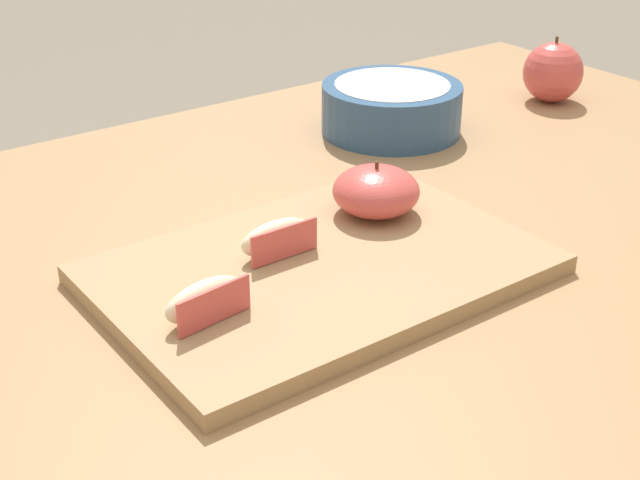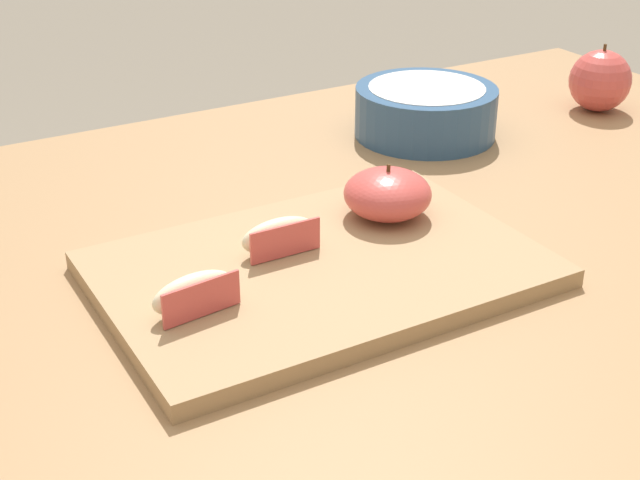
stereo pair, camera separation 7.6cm
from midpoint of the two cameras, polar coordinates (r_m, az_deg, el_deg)
The scene contains 7 objects.
dining_table at distance 0.80m, azimuth 1.08°, elevation -9.21°, with size 1.48×0.94×0.76m.
cutting_board at distance 0.77m, azimuth 2.81°, elevation -1.94°, with size 0.37×0.25×0.02m.
apple_half_skin_up at distance 0.84m, azimuth 6.89°, elevation 2.87°, with size 0.08×0.08×0.05m.
apple_wedge_right at distance 0.77m, azimuth 0.19°, elevation 0.22°, with size 0.07×0.03×0.03m.
apple_wedge_back at distance 0.69m, azimuth -4.91°, elevation -3.46°, with size 0.07×0.03×0.03m.
whole_apple_pink_lady at distance 1.23m, azimuth 19.09°, elevation 9.51°, with size 0.08×0.08×0.09m.
ceramic_fruit_bowl at distance 1.09m, azimuth 8.73°, elevation 8.13°, with size 0.17×0.17×0.06m.
Camera 2 is at (-0.30, -0.57, 1.14)m, focal length 50.38 mm.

